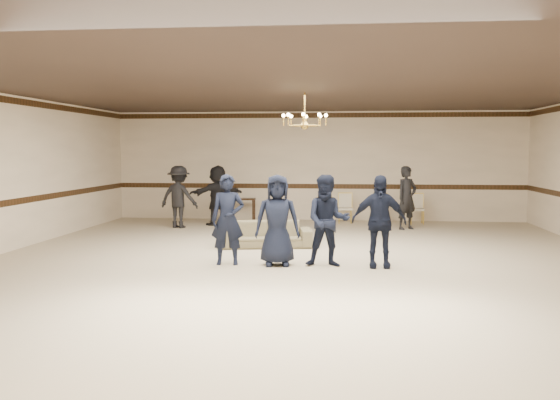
{
  "coord_description": "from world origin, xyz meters",
  "views": [
    {
      "loc": [
        0.81,
        -11.37,
        2.07
      ],
      "look_at": [
        -0.33,
        -0.5,
        1.19
      ],
      "focal_mm": 39.95,
      "sensor_mm": 36.0,
      "label": 1
    }
  ],
  "objects_px": {
    "banquet_chair_mid": "(381,209)",
    "adult_mid": "(218,195)",
    "boy_c": "(328,221)",
    "adult_right": "(407,198)",
    "chandelier": "(305,109)",
    "console_table": "(242,210)",
    "banquet_chair_right": "(417,209)",
    "boy_d": "(379,221)",
    "boy_a": "(228,220)",
    "adult_left": "(179,197)",
    "boy_b": "(277,220)",
    "settee": "(267,234)",
    "banquet_chair_left": "(345,208)"
  },
  "relations": [
    {
      "from": "adult_mid",
      "to": "banquet_chair_mid",
      "type": "xyz_separation_m",
      "value": [
        4.5,
        0.83,
        -0.41
      ]
    },
    {
      "from": "boy_c",
      "to": "adult_left",
      "type": "relative_size",
      "value": 0.99
    },
    {
      "from": "chandelier",
      "to": "boy_b",
      "type": "bearing_deg",
      "value": -106.12
    },
    {
      "from": "boy_c",
      "to": "boy_d",
      "type": "distance_m",
      "value": 0.9
    },
    {
      "from": "boy_b",
      "to": "settee",
      "type": "relative_size",
      "value": 0.86
    },
    {
      "from": "boy_a",
      "to": "console_table",
      "type": "bearing_deg",
      "value": 92.3
    },
    {
      "from": "adult_left",
      "to": "banquet_chair_right",
      "type": "height_order",
      "value": "adult_left"
    },
    {
      "from": "boy_d",
      "to": "adult_right",
      "type": "bearing_deg",
      "value": 77.27
    },
    {
      "from": "adult_right",
      "to": "banquet_chair_right",
      "type": "distance_m",
      "value": 1.36
    },
    {
      "from": "chandelier",
      "to": "boy_d",
      "type": "height_order",
      "value": "chandelier"
    },
    {
      "from": "adult_right",
      "to": "console_table",
      "type": "xyz_separation_m",
      "value": [
        -4.6,
        1.43,
        -0.49
      ]
    },
    {
      "from": "chandelier",
      "to": "boy_b",
      "type": "distance_m",
      "value": 2.5
    },
    {
      "from": "settee",
      "to": "adult_right",
      "type": "height_order",
      "value": "adult_right"
    },
    {
      "from": "banquet_chair_mid",
      "to": "adult_mid",
      "type": "bearing_deg",
      "value": -174.04
    },
    {
      "from": "banquet_chair_mid",
      "to": "console_table",
      "type": "xyz_separation_m",
      "value": [
        -4.0,
        0.2,
        -0.09
      ]
    },
    {
      "from": "boy_a",
      "to": "settee",
      "type": "height_order",
      "value": "boy_a"
    },
    {
      "from": "boy_b",
      "to": "boy_d",
      "type": "relative_size",
      "value": 1.0
    },
    {
      "from": "adult_mid",
      "to": "adult_left",
      "type": "bearing_deg",
      "value": 7.66
    },
    {
      "from": "chandelier",
      "to": "adult_mid",
      "type": "relative_size",
      "value": 0.57
    },
    {
      "from": "chandelier",
      "to": "boy_c",
      "type": "relative_size",
      "value": 0.57
    },
    {
      "from": "adult_left",
      "to": "adult_right",
      "type": "height_order",
      "value": "same"
    },
    {
      "from": "adult_mid",
      "to": "banquet_chair_mid",
      "type": "relative_size",
      "value": 1.98
    },
    {
      "from": "boy_c",
      "to": "console_table",
      "type": "height_order",
      "value": "boy_c"
    },
    {
      "from": "boy_a",
      "to": "adult_mid",
      "type": "relative_size",
      "value": 0.99
    },
    {
      "from": "boy_b",
      "to": "adult_mid",
      "type": "height_order",
      "value": "adult_mid"
    },
    {
      "from": "console_table",
      "to": "boy_b",
      "type": "bearing_deg",
      "value": -78.53
    },
    {
      "from": "boy_c",
      "to": "boy_d",
      "type": "xyz_separation_m",
      "value": [
        0.9,
        0.0,
        0.0
      ]
    },
    {
      "from": "adult_right",
      "to": "banquet_chair_right",
      "type": "height_order",
      "value": "adult_right"
    },
    {
      "from": "chandelier",
      "to": "console_table",
      "type": "xyz_separation_m",
      "value": [
        -2.19,
        5.48,
        -2.54
      ]
    },
    {
      "from": "chandelier",
      "to": "boy_d",
      "type": "xyz_separation_m",
      "value": [
        1.4,
        -1.37,
        -2.06
      ]
    },
    {
      "from": "chandelier",
      "to": "boy_c",
      "type": "xyz_separation_m",
      "value": [
        0.5,
        -1.37,
        -2.06
      ]
    },
    {
      "from": "adult_right",
      "to": "banquet_chair_right",
      "type": "bearing_deg",
      "value": 35.84
    },
    {
      "from": "boy_b",
      "to": "banquet_chair_mid",
      "type": "height_order",
      "value": "boy_b"
    },
    {
      "from": "boy_b",
      "to": "adult_right",
      "type": "xyz_separation_m",
      "value": [
        2.81,
        5.42,
        0.01
      ]
    },
    {
      "from": "boy_a",
      "to": "boy_b",
      "type": "relative_size",
      "value": 1.0
    },
    {
      "from": "chandelier",
      "to": "adult_mid",
      "type": "xyz_separation_m",
      "value": [
        -2.69,
        4.45,
        -2.05
      ]
    },
    {
      "from": "chandelier",
      "to": "banquet_chair_left",
      "type": "xyz_separation_m",
      "value": [
        0.81,
        5.28,
        -2.46
      ]
    },
    {
      "from": "adult_left",
      "to": "settee",
      "type": "bearing_deg",
      "value": 145.49
    },
    {
      "from": "adult_mid",
      "to": "banquet_chair_left",
      "type": "distance_m",
      "value": 3.62
    },
    {
      "from": "adult_mid",
      "to": "boy_b",
      "type": "bearing_deg",
      "value": 81.3
    },
    {
      "from": "boy_d",
      "to": "settee",
      "type": "relative_size",
      "value": 0.86
    },
    {
      "from": "boy_d",
      "to": "adult_mid",
      "type": "relative_size",
      "value": 0.99
    },
    {
      "from": "boy_b",
      "to": "banquet_chair_mid",
      "type": "bearing_deg",
      "value": 64.87
    },
    {
      "from": "boy_c",
      "to": "adult_left",
      "type": "distance_m",
      "value": 6.55
    },
    {
      "from": "adult_mid",
      "to": "adult_right",
      "type": "relative_size",
      "value": 1.0
    },
    {
      "from": "boy_c",
      "to": "chandelier",
      "type": "bearing_deg",
      "value": 109.3
    },
    {
      "from": "boy_b",
      "to": "banquet_chair_mid",
      "type": "relative_size",
      "value": 1.95
    },
    {
      "from": "boy_c",
      "to": "adult_right",
      "type": "height_order",
      "value": "adult_right"
    },
    {
      "from": "chandelier",
      "to": "adult_mid",
      "type": "height_order",
      "value": "chandelier"
    },
    {
      "from": "settee",
      "to": "console_table",
      "type": "distance_m",
      "value": 4.94
    }
  ]
}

